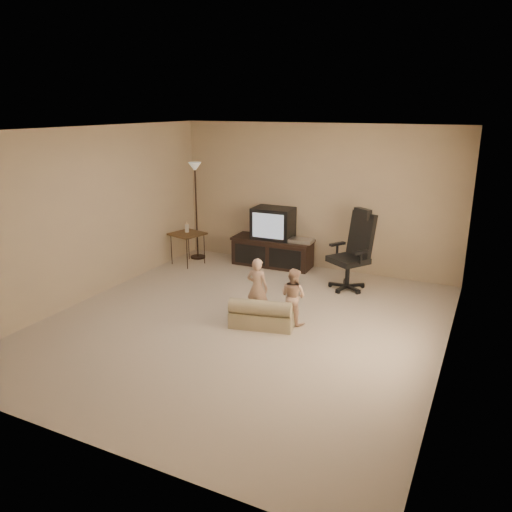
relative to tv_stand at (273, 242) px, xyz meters
The scene contains 9 objects.
floor 2.62m from the tv_stand, 74.88° to the right, with size 5.50×5.50×0.00m, color beige.
room_shell 2.80m from the tv_stand, 74.88° to the right, with size 5.50×5.50×5.50m.
tv_stand is the anchor object (origin of this frame).
office_chair 1.68m from the tv_stand, 18.98° to the right, with size 0.81×0.81×1.27m.
side_table 1.55m from the tv_stand, 157.32° to the right, with size 0.64×0.64×0.78m.
floor_lamp 1.72m from the tv_stand, behind, with size 0.28×0.28×1.79m.
child_sofa 2.63m from the tv_stand, 69.15° to the right, with size 0.90×0.63×0.40m.
toddler_left 2.32m from the tv_stand, 71.24° to the right, with size 0.31×0.22×0.84m, color tan.
toddler_right 2.50m from the tv_stand, 59.92° to the right, with size 0.37×0.20×0.76m, color tan.
Camera 1 is at (2.81, -5.37, 2.78)m, focal length 35.00 mm.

